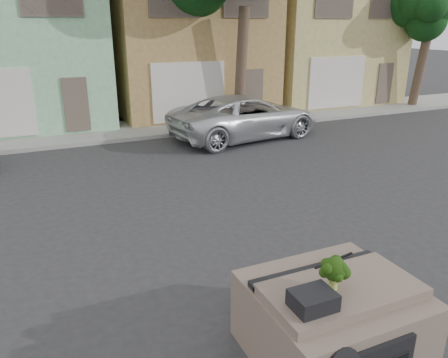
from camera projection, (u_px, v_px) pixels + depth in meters
ground_plane at (232, 251)px, 8.35m from camera, size 120.00×120.00×0.00m
sidewalk at (120, 131)px, 17.35m from camera, size 40.00×3.00×0.15m
townhouse_mint at (9, 32)px, 18.19m from camera, size 7.20×8.20×7.55m
townhouse_tan at (180, 31)px, 21.08m from camera, size 7.20×8.20×7.55m
townhouse_beige at (310, 30)px, 23.97m from camera, size 7.20×8.20×7.55m
silver_pickup at (245, 138)px, 16.68m from camera, size 6.13×3.48×1.61m
tree_near at (242, 20)px, 17.27m from camera, size 4.40×4.00×8.50m
tree_far at (423, 47)px, 21.54m from camera, size 3.20×3.00×6.00m
car_dashboard at (331, 318)px, 5.58m from camera, size 2.00×1.80×1.12m
instrument_hump at (313, 300)px, 4.84m from camera, size 0.48×0.38×0.20m
wiper_arm at (334, 260)px, 5.83m from camera, size 0.69×0.15×0.02m
broccoli at (334, 273)px, 5.15m from camera, size 0.46×0.46×0.42m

